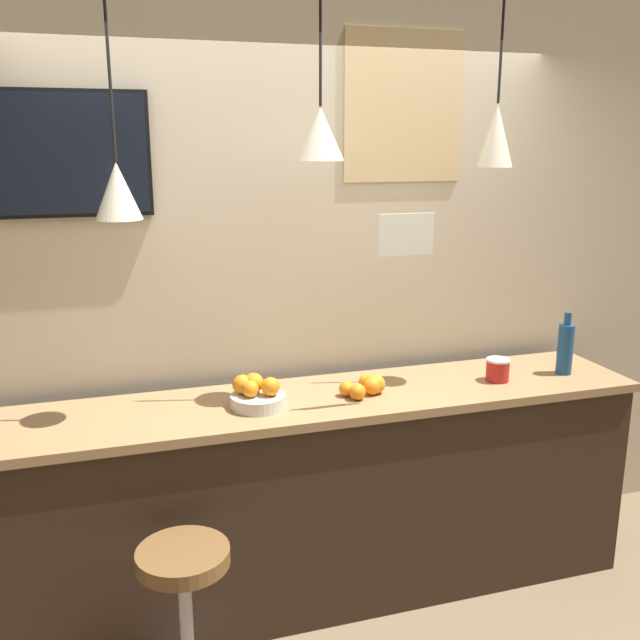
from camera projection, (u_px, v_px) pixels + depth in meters
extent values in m
cube|color=beige|center=(295.00, 278.00, 3.41)|extent=(8.00, 0.06, 2.90)
cube|color=black|center=(320.00, 501.00, 3.28)|extent=(2.93, 0.53, 0.95)
cube|color=#99754C|center=(320.00, 401.00, 3.16)|extent=(2.97, 0.57, 0.04)
cylinder|color=#B7B7BC|center=(187.00, 634.00, 2.65)|extent=(0.05, 0.05, 0.58)
cylinder|color=brown|center=(183.00, 557.00, 2.57)|extent=(0.34, 0.34, 0.06)
cylinder|color=beige|center=(258.00, 401.00, 3.02)|extent=(0.23, 0.23, 0.06)
sphere|color=orange|center=(254.00, 383.00, 3.03)|extent=(0.09, 0.09, 0.09)
sphere|color=orange|center=(270.00, 387.00, 3.00)|extent=(0.08, 0.08, 0.08)
sphere|color=orange|center=(250.00, 389.00, 2.98)|extent=(0.07, 0.07, 0.07)
sphere|color=orange|center=(242.00, 384.00, 3.02)|extent=(0.08, 0.08, 0.08)
sphere|color=orange|center=(372.00, 384.00, 3.18)|extent=(0.09, 0.09, 0.09)
sphere|color=orange|center=(372.00, 386.00, 3.17)|extent=(0.08, 0.08, 0.08)
sphere|color=orange|center=(347.00, 389.00, 3.15)|extent=(0.07, 0.07, 0.07)
sphere|color=orange|center=(357.00, 392.00, 3.11)|extent=(0.07, 0.07, 0.07)
sphere|color=orange|center=(366.00, 382.00, 3.24)|extent=(0.07, 0.07, 0.07)
sphere|color=orange|center=(376.00, 384.00, 3.19)|extent=(0.08, 0.08, 0.08)
cylinder|color=navy|center=(565.00, 349.00, 3.44)|extent=(0.08, 0.08, 0.25)
cylinder|color=navy|center=(568.00, 318.00, 3.40)|extent=(0.03, 0.03, 0.06)
cylinder|color=red|center=(498.00, 371.00, 3.35)|extent=(0.11, 0.11, 0.10)
cylinder|color=white|center=(498.00, 360.00, 3.34)|extent=(0.11, 0.11, 0.01)
cylinder|color=black|center=(108.00, 50.00, 2.57)|extent=(0.01, 0.01, 0.79)
cone|color=beige|center=(118.00, 191.00, 2.69)|extent=(0.18, 0.18, 0.22)
sphere|color=#F9EFCC|center=(119.00, 214.00, 2.72)|extent=(0.04, 0.04, 0.04)
cylinder|color=black|center=(320.00, 29.00, 2.78)|extent=(0.01, 0.01, 0.58)
cone|color=beige|center=(320.00, 134.00, 2.87)|extent=(0.19, 0.19, 0.21)
sphere|color=#F9EFCC|center=(320.00, 155.00, 2.90)|extent=(0.04, 0.04, 0.04)
cylinder|color=black|center=(502.00, 35.00, 3.01)|extent=(0.01, 0.01, 0.56)
cone|color=beige|center=(496.00, 136.00, 3.11)|extent=(0.16, 0.16, 0.27)
sphere|color=#F9EFCC|center=(495.00, 162.00, 3.14)|extent=(0.04, 0.04, 0.04)
cube|color=black|center=(66.00, 154.00, 2.93)|extent=(0.68, 0.04, 0.52)
cube|color=black|center=(66.00, 154.00, 2.91)|extent=(0.65, 0.01, 0.49)
cube|color=white|center=(406.00, 235.00, 2.87)|extent=(0.24, 0.01, 0.17)
cube|color=#DBBC84|center=(404.00, 107.00, 3.33)|extent=(0.60, 0.01, 0.69)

